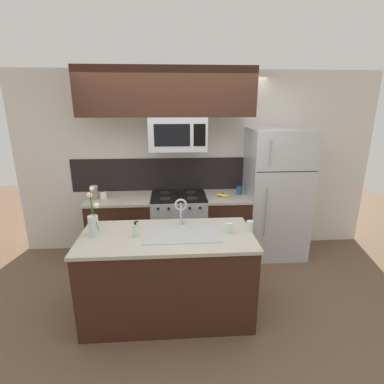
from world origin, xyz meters
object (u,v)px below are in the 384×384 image
microwave (178,134)px  spare_glass (250,226)px  banana_bunch (223,195)px  sink_faucet (181,208)px  storage_jar_medium (103,194)px  drinking_glass (229,228)px  coffee_tin (239,190)px  dish_soap_bottle (136,230)px  refrigerator (276,194)px  storage_jar_tall (94,192)px  stove_range (179,226)px  flower_vase (93,223)px

microwave → spare_glass: 1.60m
banana_bunch → sink_faucet: 1.17m
storage_jar_medium → drinking_glass: 1.93m
banana_bunch → coffee_tin: bearing=23.7°
storage_jar_medium → dish_soap_bottle: 1.38m
refrigerator → storage_jar_medium: size_ratio=15.54×
microwave → banana_bunch: microwave is taller
sink_faucet → dish_soap_bottle: (-0.45, -0.24, -0.13)m
banana_bunch → spare_glass: spare_glass is taller
storage_jar_tall → stove_range: bearing=1.9°
storage_jar_tall → dish_soap_bottle: bearing=-60.9°
dish_soap_bottle → flower_vase: 0.42m
storage_jar_medium → banana_bunch: 1.64m
flower_vase → sink_faucet: bearing=11.3°
stove_range → microwave: 1.31m
refrigerator → banana_bunch: bearing=-174.1°
banana_bunch → flower_vase: 1.87m
storage_jar_medium → coffee_tin: bearing=2.2°
stove_range → storage_jar_tall: bearing=-178.1°
refrigerator → spare_glass: 1.41m
banana_bunch → sink_faucet: (-0.62, -0.97, 0.18)m
drinking_glass → flower_vase: bearing=178.6°
storage_jar_tall → refrigerator: bearing=1.3°
coffee_tin → drinking_glass: size_ratio=1.07×
flower_vase → dish_soap_bottle: bearing=-9.5°
microwave → storage_jar_tall: microwave is taller
refrigerator → storage_jar_medium: bearing=-179.0°
refrigerator → storage_jar_tall: 2.53m
sink_faucet → drinking_glass: 0.54m
stove_range → refrigerator: bearing=0.8°
microwave → coffee_tin: size_ratio=6.77×
refrigerator → drinking_glass: bearing=-126.1°
sink_faucet → spare_glass: sink_faucet is taller
drinking_glass → flower_vase: 1.34m
coffee_tin → drinking_glass: (-0.39, -1.29, -0.00)m
stove_range → dish_soap_bottle: 1.45m
stove_range → microwave: bearing=-89.8°
spare_glass → coffee_tin: bearing=82.3°
storage_jar_tall → storage_jar_medium: (0.11, 0.01, -0.03)m
coffee_tin → refrigerator: bearing=-3.3°
stove_range → microwave: (0.00, -0.02, 1.31)m
microwave → flower_vase: microwave is taller
microwave → storage_jar_tall: bearing=-179.2°
refrigerator → spare_glass: refrigerator is taller
dish_soap_bottle → spare_glass: 1.15m
coffee_tin → sink_faucet: bearing=-128.7°
storage_jar_medium → dish_soap_bottle: bearing=-65.3°
stove_range → coffee_tin: size_ratio=8.45×
coffee_tin → storage_jar_medium: bearing=-177.8°
flower_vase → banana_bunch: bearing=37.8°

